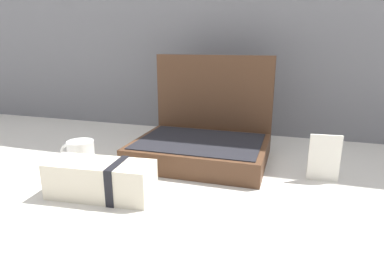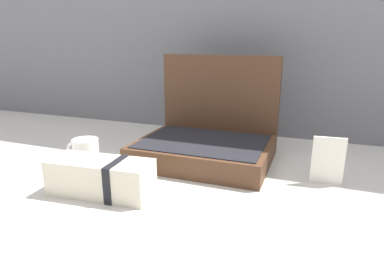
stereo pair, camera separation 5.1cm
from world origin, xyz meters
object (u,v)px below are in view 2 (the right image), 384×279
open_suitcase (208,138)px  info_card_left (328,161)px  coffee_mug (86,152)px  cream_toiletry_bag (102,177)px

open_suitcase → info_card_left: (0.37, -0.09, -0.00)m
coffee_mug → open_suitcase: bearing=31.0°
info_card_left → cream_toiletry_bag: bearing=-158.4°
cream_toiletry_bag → info_card_left: bearing=26.6°
cream_toiletry_bag → coffee_mug: cream_toiletry_bag is taller
open_suitcase → cream_toiletry_bag: open_suitcase is taller
open_suitcase → info_card_left: bearing=-13.5°
cream_toiletry_bag → info_card_left: (0.53, 0.27, 0.02)m
cream_toiletry_bag → coffee_mug: (-0.17, 0.15, -0.00)m
info_card_left → coffee_mug: bearing=-175.9°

